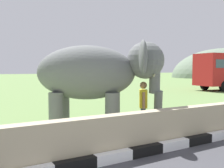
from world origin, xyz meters
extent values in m
cube|color=black|center=(0.10, 4.01, 0.12)|extent=(0.90, 0.20, 0.24)
cube|color=white|center=(1.00, 4.01, 0.12)|extent=(0.90, 0.20, 0.24)
cube|color=black|center=(1.90, 4.01, 0.12)|extent=(0.90, 0.20, 0.24)
cube|color=white|center=(2.80, 4.01, 0.12)|extent=(0.90, 0.20, 0.24)
cube|color=black|center=(3.70, 4.01, 0.12)|extent=(0.90, 0.20, 0.24)
cube|color=white|center=(4.60, 4.01, 0.12)|extent=(0.90, 0.20, 0.24)
cube|color=tan|center=(2.00, 4.31, 0.50)|extent=(28.00, 0.36, 1.00)
cylinder|color=slate|center=(2.51, 6.54, 0.68)|extent=(0.44, 0.44, 1.36)
cylinder|color=slate|center=(2.03, 5.79, 0.68)|extent=(0.44, 0.44, 1.36)
cylinder|color=slate|center=(1.08, 7.46, 0.68)|extent=(0.44, 0.44, 1.36)
cylinder|color=slate|center=(0.60, 6.70, 0.68)|extent=(0.44, 0.44, 1.36)
ellipsoid|color=slate|center=(1.55, 6.62, 1.95)|extent=(3.47, 3.02, 1.70)
sphere|color=slate|center=(3.13, 5.62, 2.33)|extent=(1.16, 1.16, 1.16)
ellipsoid|color=#D84C8C|center=(3.37, 5.46, 2.48)|extent=(0.65, 0.73, 0.44)
ellipsoid|color=slate|center=(3.43, 6.35, 2.38)|extent=(0.69, 0.89, 1.00)
ellipsoid|color=slate|center=(2.59, 5.04, 2.38)|extent=(0.69, 0.89, 1.00)
cylinder|color=slate|center=(3.37, 5.46, 1.78)|extent=(0.52, 0.55, 0.98)
cylinder|color=slate|center=(3.47, 5.40, 0.98)|extent=(0.42, 0.46, 0.83)
cone|color=beige|center=(3.48, 5.73, 1.88)|extent=(0.42, 0.55, 0.22)
cone|color=beige|center=(3.17, 5.26, 1.88)|extent=(0.42, 0.55, 0.22)
cylinder|color=navy|center=(3.24, 5.88, 0.41)|extent=(0.15, 0.15, 0.82)
cylinder|color=navy|center=(3.13, 5.71, 0.41)|extent=(0.15, 0.15, 0.82)
cube|color=yellow|center=(3.19, 5.79, 1.11)|extent=(0.42, 0.47, 0.58)
cylinder|color=#9E7251|center=(3.33, 6.01, 1.08)|extent=(0.15, 0.16, 0.53)
cylinder|color=#9E7251|center=(3.04, 5.58, 1.08)|extent=(0.15, 0.16, 0.53)
sphere|color=#9E7251|center=(3.19, 5.79, 1.54)|extent=(0.23, 0.23, 0.23)
cylinder|color=black|center=(18.87, 16.28, 0.50)|extent=(1.02, 0.39, 1.00)
cylinder|color=black|center=(18.67, 13.99, 0.50)|extent=(1.02, 0.39, 1.00)
camera|label=1|loc=(-1.82, -0.71, 2.06)|focal=40.88mm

